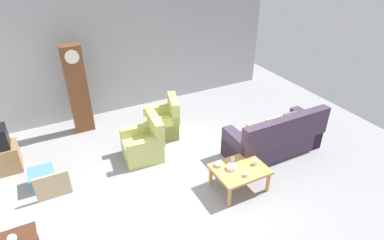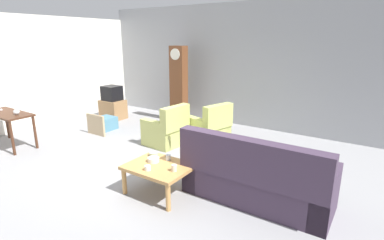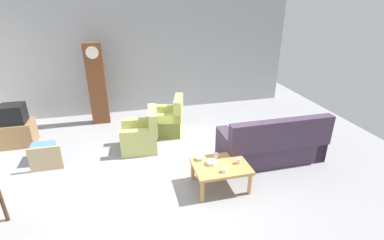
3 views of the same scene
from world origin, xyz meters
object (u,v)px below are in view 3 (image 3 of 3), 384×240
object	(u,v)px
tv_crt	(13,114)
cup_cream_tall	(239,161)
storage_box_blue	(43,153)
bowl_shallow_green	(200,158)
grandfather_clock	(97,84)
couch_floral	(272,145)
cup_white_porcelain	(224,170)
armchair_olive_far	(168,121)
coffee_table_wood	(221,168)
bowl_white_stacked	(211,162)
framed_picture_leaning	(46,159)
cup_blue_rimmed	(216,155)
armchair_olive_near	(141,136)
tv_stand_cabinet	(18,134)

from	to	relation	value
tv_crt	cup_cream_tall	distance (m)	5.01
storage_box_blue	bowl_shallow_green	bearing A→B (deg)	-26.95
grandfather_clock	couch_floral	bearing A→B (deg)	-39.80
bowl_shallow_green	cup_white_porcelain	bearing A→B (deg)	-57.88
armchair_olive_far	tv_crt	bearing A→B (deg)	176.63
couch_floral	bowl_shallow_green	distance (m)	1.67
coffee_table_wood	grandfather_clock	distance (m)	4.14
tv_crt	bowl_white_stacked	xyz separation A→B (m)	(3.78, -2.55, -0.27)
coffee_table_wood	framed_picture_leaning	world-z (taller)	framed_picture_leaning
cup_white_porcelain	bowl_shallow_green	world-z (taller)	cup_white_porcelain
couch_floral	coffee_table_wood	world-z (taller)	couch_floral
framed_picture_leaning	bowl_white_stacked	distance (m)	3.23
cup_blue_rimmed	tv_crt	bearing A→B (deg)	148.93
tv_crt	cup_cream_tall	xyz separation A→B (m)	(4.25, -2.64, -0.26)
cup_cream_tall	armchair_olive_near	bearing A→B (deg)	131.23
storage_box_blue	cup_blue_rimmed	distance (m)	3.62
storage_box_blue	armchair_olive_far	bearing A→B (deg)	13.41
cup_blue_rimmed	bowl_shallow_green	bearing A→B (deg)	178.36
couch_floral	grandfather_clock	distance (m)	4.58
tv_crt	cup_white_porcelain	size ratio (longest dim) A/B	5.35
cup_white_porcelain	cup_blue_rimmed	world-z (taller)	cup_blue_rimmed
tv_stand_cabinet	cup_blue_rimmed	xyz separation A→B (m)	(3.93, -2.37, 0.22)
cup_cream_tall	bowl_white_stacked	bearing A→B (deg)	169.09
grandfather_clock	storage_box_blue	xyz separation A→B (m)	(-1.11, -1.73, -0.90)
armchair_olive_near	bowl_shallow_green	bearing A→B (deg)	-58.34
grandfather_clock	tv_crt	xyz separation A→B (m)	(-1.77, -0.87, -0.30)
cup_cream_tall	storage_box_blue	bearing A→B (deg)	153.58
cup_white_porcelain	cup_blue_rimmed	xyz separation A→B (m)	(0.02, 0.46, 0.01)
armchair_olive_far	tv_stand_cabinet	world-z (taller)	armchair_olive_far
grandfather_clock	bowl_shallow_green	world-z (taller)	grandfather_clock
coffee_table_wood	grandfather_clock	bearing A→B (deg)	121.89
bowl_white_stacked	grandfather_clock	bearing A→B (deg)	120.42
tv_crt	cup_white_porcelain	bearing A→B (deg)	-35.87
bowl_white_stacked	armchair_olive_far	bearing A→B (deg)	99.01
armchair_olive_far	cup_white_porcelain	bearing A→B (deg)	-79.13
armchair_olive_far	cup_cream_tall	size ratio (longest dim) A/B	9.85
tv_stand_cabinet	framed_picture_leaning	size ratio (longest dim) A/B	1.13
armchair_olive_far	tv_crt	world-z (taller)	tv_crt
cup_cream_tall	armchair_olive_far	bearing A→B (deg)	109.04
armchair_olive_far	storage_box_blue	distance (m)	2.83
grandfather_clock	tv_stand_cabinet	xyz separation A→B (m)	(-1.77, -0.87, -0.78)
storage_box_blue	cup_cream_tall	xyz separation A→B (m)	(3.59, -1.78, 0.34)
armchair_olive_near	bowl_white_stacked	xyz separation A→B (m)	(1.08, -1.68, 0.18)
cup_white_porcelain	cup_cream_tall	bearing A→B (deg)	29.42
coffee_table_wood	bowl_shallow_green	xyz separation A→B (m)	(-0.32, 0.24, 0.09)
coffee_table_wood	framed_picture_leaning	xyz separation A→B (m)	(-3.12, 1.31, -0.14)
tv_stand_cabinet	bowl_shallow_green	size ratio (longest dim) A/B	4.64
framed_picture_leaning	cup_white_porcelain	distance (m)	3.46
storage_box_blue	cup_blue_rimmed	size ratio (longest dim) A/B	5.03
armchair_olive_far	tv_crt	size ratio (longest dim) A/B	2.02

